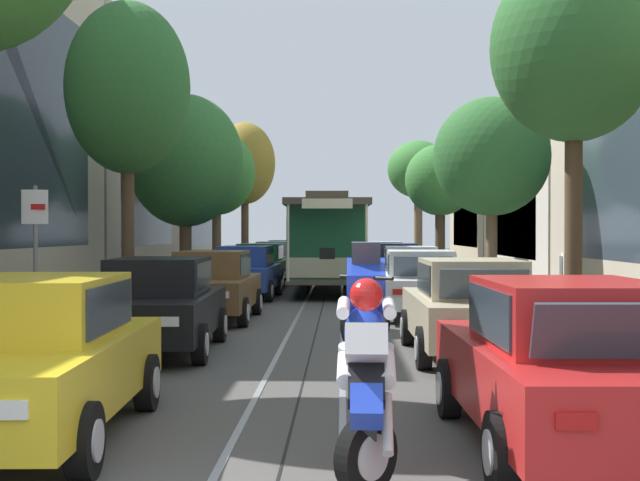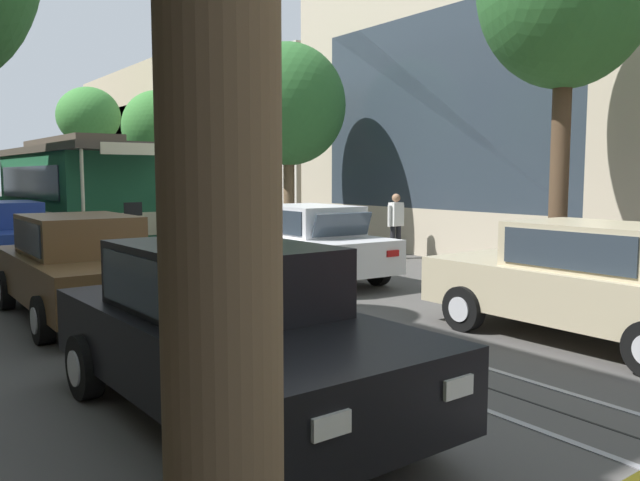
{
  "view_description": "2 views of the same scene",
  "coord_description": "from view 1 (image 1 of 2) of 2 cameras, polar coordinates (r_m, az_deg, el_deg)",
  "views": [
    {
      "loc": [
        0.52,
        -4.21,
        2.03
      ],
      "look_at": [
        -0.09,
        19.24,
        1.77
      ],
      "focal_mm": 47.5,
      "sensor_mm": 36.0,
      "label": 1
    },
    {
      "loc": [
        -5.21,
        4.75,
        2.2
      ],
      "look_at": [
        0.61,
        12.86,
        1.19
      ],
      "focal_mm": 36.25,
      "sensor_mm": 36.0,
      "label": 2
    }
  ],
  "objects": [
    {
      "name": "building_facade_left",
      "position": [
        30.51,
        -17.95,
        5.42
      ],
      "size": [
        5.46,
        50.33,
        10.77
      ],
      "color": "tan",
      "rests_on": "ground"
    },
    {
      "name": "parked_car_blue_fourth_left",
      "position": [
        25.75,
        -5.08,
        -2.12
      ],
      "size": [
        2.08,
        4.4,
        1.58
      ],
      "color": "#233D93",
      "rests_on": "ground"
    },
    {
      "name": "street_tree_kerb_right_far",
      "position": [
        41.84,
        6.64,
        4.69
      ],
      "size": [
        3.02,
        3.28,
        6.48
      ],
      "color": "brown",
      "rests_on": "ground"
    },
    {
      "name": "parked_car_navy_fifth_right",
      "position": [
        31.55,
        5.1,
        -1.61
      ],
      "size": [
        2.02,
        4.37,
        1.58
      ],
      "color": "#19234C",
      "rests_on": "ground"
    },
    {
      "name": "street_tree_kerb_left_fourth",
      "position": [
        34.61,
        -6.98,
        4.53
      ],
      "size": [
        3.14,
        2.9,
        6.17
      ],
      "color": "brown",
      "rests_on": "ground"
    },
    {
      "name": "building_facade_right",
      "position": [
        30.19,
        19.55,
        3.99
      ],
      "size": [
        5.58,
        50.33,
        8.65
      ],
      "color": "tan",
      "rests_on": "ground"
    },
    {
      "name": "parked_car_white_fourth_right",
      "position": [
        25.44,
        6.1,
        -2.15
      ],
      "size": [
        2.1,
        4.41,
        1.58
      ],
      "color": "silver",
      "rests_on": "ground"
    },
    {
      "name": "parked_car_red_near_right",
      "position": [
        8.23,
        16.28,
        -8.0
      ],
      "size": [
        2.08,
        4.4,
        1.58
      ],
      "color": "red",
      "rests_on": "ground"
    },
    {
      "name": "ground_plane",
      "position": [
        24.55,
        0.27,
        -4.12
      ],
      "size": [
        160.0,
        160.0,
        0.0
      ],
      "primitive_type": "plane",
      "color": "#4C4947"
    },
    {
      "name": "parked_car_brown_mid_left",
      "position": [
        19.43,
        -7.28,
        -3.01
      ],
      "size": [
        2.02,
        4.37,
        1.58
      ],
      "color": "brown",
      "rests_on": "ground"
    },
    {
      "name": "parked_car_green_fifth_left",
      "position": [
        30.75,
        -4.08,
        -1.67
      ],
      "size": [
        2.08,
        4.4,
        1.58
      ],
      "color": "#1E6038",
      "rests_on": "ground"
    },
    {
      "name": "parked_car_beige_second_right",
      "position": [
        13.92,
        10.04,
        -4.46
      ],
      "size": [
        2.03,
        4.38,
        1.58
      ],
      "color": "#C1B28E",
      "rests_on": "ground"
    },
    {
      "name": "parked_car_white_mid_right",
      "position": [
        20.11,
        6.72,
        -2.89
      ],
      "size": [
        2.09,
        4.4,
        1.58
      ],
      "color": "silver",
      "rests_on": "ground"
    },
    {
      "name": "motorcycle_with_rider",
      "position": [
        6.88,
        3.14,
        -7.85
      ],
      "size": [
        0.51,
        1.77,
        1.94
      ],
      "color": "black",
      "rests_on": "ground"
    },
    {
      "name": "street_tree_kerb_right_second",
      "position": [
        16.63,
        16.74,
        12.22
      ],
      "size": [
        3.06,
        2.95,
        7.18
      ],
      "color": "#4C3826",
      "rests_on": "ground"
    },
    {
      "name": "parked_car_white_sixth_right",
      "position": [
        37.45,
        4.3,
        -1.26
      ],
      "size": [
        2.06,
        4.39,
        1.58
      ],
      "color": "silver",
      "rests_on": "ground"
    },
    {
      "name": "street_tree_kerb_right_mid",
      "position": [
        24.91,
        11.5,
        5.52
      ],
      "size": [
        3.35,
        2.99,
        5.89
      ],
      "color": "brown",
      "rests_on": "ground"
    },
    {
      "name": "pedestrian_on_left_pavement",
      "position": [
        22.31,
        16.45,
        -2.12
      ],
      "size": [
        0.55,
        0.24,
        1.72
      ],
      "color": "black",
      "rests_on": "ground"
    },
    {
      "name": "street_tree_kerb_right_fourth",
      "position": [
        33.19,
        8.1,
        3.97
      ],
      "size": [
        2.73,
        2.44,
        5.42
      ],
      "color": "#4C3826",
      "rests_on": "ground"
    },
    {
      "name": "parked_car_black_second_left",
      "position": [
        14.47,
        -10.82,
        -4.27
      ],
      "size": [
        2.09,
        4.4,
        1.58
      ],
      "color": "black",
      "rests_on": "ground"
    },
    {
      "name": "cable_car_trolley",
      "position": [
        28.78,
        0.45,
        -0.11
      ],
      "size": [
        2.75,
        9.17,
        3.28
      ],
      "color": "#1E5B38",
      "rests_on": "ground"
    },
    {
      "name": "street_sign_post",
      "position": [
        12.51,
        -18.63,
        -1.09
      ],
      "size": [
        0.36,
        0.09,
        2.67
      ],
      "color": "slate",
      "rests_on": "ground"
    },
    {
      "name": "parked_car_yellow_near_left",
      "position": [
        8.79,
        -18.88,
        -7.46
      ],
      "size": [
        2.12,
        4.41,
        1.58
      ],
      "color": "gold",
      "rests_on": "ground"
    },
    {
      "name": "street_tree_kerb_left_far",
      "position": [
        43.9,
        -5.09,
        5.15
      ],
      "size": [
        3.14,
        3.36,
        7.65
      ],
      "color": "brown",
      "rests_on": "ground"
    },
    {
      "name": "street_tree_kerb_left_mid",
      "position": [
        26.77,
        -9.05,
        5.3
      ],
      "size": [
        3.58,
        3.69,
        6.3
      ],
      "color": "brown",
      "rests_on": "ground"
    },
    {
      "name": "fire_hydrant",
      "position": [
        10.67,
        19.95,
        -8.07
      ],
      "size": [
        0.4,
        0.22,
        0.84
      ],
      "color": "gold",
      "rests_on": "ground"
    },
    {
      "name": "street_tree_kerb_left_second",
      "position": [
        19.73,
        -12.84,
        9.9
      ],
      "size": [
        2.81,
        2.4,
        7.2
      ],
      "color": "#4C3826",
      "rests_on": "ground"
    },
    {
      "name": "parked_car_grey_sixth_left",
      "position": [
        36.77,
        -3.07,
        -1.29
      ],
      "size": [
        2.0,
        4.36,
        1.58
      ],
      "color": "slate",
      "rests_on": "ground"
    },
    {
      "name": "trolley_track_rails",
      "position": [
        27.6,
        0.4,
        -3.58
      ],
      "size": [
        1.14,
        58.63,
        0.01
      ],
      "color": "gray",
      "rests_on": "ground"
    },
    {
      "name": "parked_car_teal_far_left",
      "position": [
        42.61,
        -2.4,
        -1.03
      ],
      "size": [
        2.01,
        4.36,
        1.58
      ],
      "color": "#196B70",
      "rests_on": "ground"
    }
  ]
}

